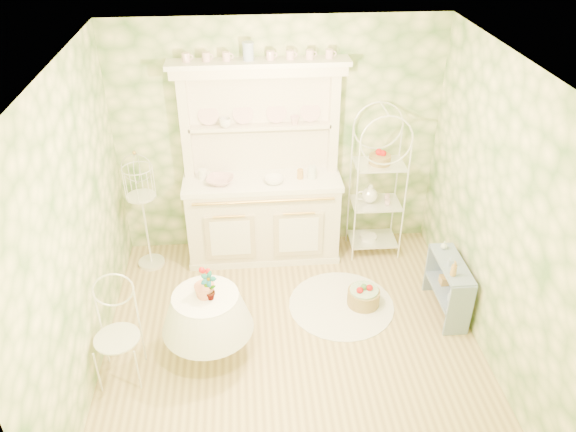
{
  "coord_description": "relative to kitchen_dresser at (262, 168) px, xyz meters",
  "views": [
    {
      "loc": [
        -0.38,
        -3.96,
        3.93
      ],
      "look_at": [
        0.0,
        0.5,
        1.15
      ],
      "focal_mm": 35.0,
      "sensor_mm": 36.0,
      "label": 1
    }
  ],
  "objects": [
    {
      "name": "wall_front",
      "position": [
        0.2,
        -3.32,
        0.21
      ],
      "size": [
        3.6,
        3.6,
        0.0
      ],
      "primitive_type": "plane",
      "color": "#F8F1B0",
      "rests_on": "floor"
    },
    {
      "name": "bottle_glass",
      "position": [
        1.81,
        -0.93,
        -0.5
      ],
      "size": [
        0.09,
        0.09,
        0.09
      ],
      "primitive_type": "imported",
      "rotation": [
        0.0,
        0.0,
        -0.44
      ],
      "color": "silver",
      "rests_on": "side_shelf"
    },
    {
      "name": "floor",
      "position": [
        0.2,
        -1.52,
        -1.15
      ],
      "size": [
        3.6,
        3.6,
        0.0
      ],
      "primitive_type": "plane",
      "color": "tan",
      "rests_on": "ground"
    },
    {
      "name": "side_shelf",
      "position": [
        1.82,
        -1.18,
        -0.83
      ],
      "size": [
        0.28,
        0.74,
        0.63
      ],
      "primitive_type": "cube",
      "rotation": [
        0.0,
        0.0,
        0.02
      ],
      "color": "#7B90AB",
      "rests_on": "floor"
    },
    {
      "name": "floor_basket",
      "position": [
        1.0,
        -1.01,
        -1.04
      ],
      "size": [
        0.4,
        0.4,
        0.21
      ],
      "primitive_type": "cylinder",
      "rotation": [
        0.0,
        0.0,
        0.28
      ],
      "color": "#A1854D",
      "rests_on": "floor"
    },
    {
      "name": "bowl_floral",
      "position": [
        -0.46,
        -0.06,
        -0.13
      ],
      "size": [
        0.35,
        0.35,
        0.07
      ],
      "primitive_type": "imported",
      "rotation": [
        0.0,
        0.0,
        -0.25
      ],
      "color": "white",
      "rests_on": "kitchen_dresser"
    },
    {
      "name": "cup_left",
      "position": [
        -0.37,
        0.14,
        0.47
      ],
      "size": [
        0.16,
        0.16,
        0.1
      ],
      "primitive_type": "imported",
      "rotation": [
        0.0,
        0.0,
        -0.28
      ],
      "color": "white",
      "rests_on": "kitchen_dresser"
    },
    {
      "name": "wall_right",
      "position": [
        2.0,
        -1.52,
        0.21
      ],
      "size": [
        3.6,
        3.6,
        0.0
      ],
      "primitive_type": "plane",
      "color": "#F8F1B0",
      "rests_on": "floor"
    },
    {
      "name": "lace_rug",
      "position": [
        0.77,
        -1.0,
        -1.14
      ],
      "size": [
        1.2,
        1.2,
        0.01
      ],
      "primitive_type": "cylinder",
      "rotation": [
        0.0,
        0.0,
        0.09
      ],
      "color": "white",
      "rests_on": "floor"
    },
    {
      "name": "birdcage_stand",
      "position": [
        -1.32,
        -0.1,
        -0.47
      ],
      "size": [
        0.36,
        0.36,
        1.34
      ],
      "primitive_type": "cube",
      "rotation": [
        0.0,
        0.0,
        0.14
      ],
      "color": "white",
      "rests_on": "floor"
    },
    {
      "name": "bottle_amber",
      "position": [
        1.76,
        -1.37,
        -0.46
      ],
      "size": [
        0.07,
        0.07,
        0.16
      ],
      "primitive_type": "imported",
      "rotation": [
        0.0,
        0.0,
        0.08
      ],
      "color": "#B38641",
      "rests_on": "side_shelf"
    },
    {
      "name": "cup_right",
      "position": [
        0.37,
        0.16,
        0.47
      ],
      "size": [
        0.11,
        0.11,
        0.09
      ],
      "primitive_type": "imported",
      "rotation": [
        0.0,
        0.0,
        -0.08
      ],
      "color": "white",
      "rests_on": "kitchen_dresser"
    },
    {
      "name": "ceiling",
      "position": [
        0.2,
        -1.52,
        1.56
      ],
      "size": [
        3.6,
        3.6,
        0.0
      ],
      "primitive_type": "plane",
      "color": "white",
      "rests_on": "floor"
    },
    {
      "name": "wall_back",
      "position": [
        0.2,
        0.28,
        0.21
      ],
      "size": [
        3.6,
        3.6,
        0.0
      ],
      "primitive_type": "plane",
      "color": "#F8F1B0",
      "rests_on": "floor"
    },
    {
      "name": "kitchen_dresser",
      "position": [
        0.0,
        0.0,
        0.0
      ],
      "size": [
        1.87,
        0.61,
        2.29
      ],
      "primitive_type": "cube",
      "color": "white",
      "rests_on": "floor"
    },
    {
      "name": "potted_geranium",
      "position": [
        -0.54,
        -1.64,
        -0.3
      ],
      "size": [
        0.17,
        0.15,
        0.28
      ],
      "primitive_type": "imported",
      "rotation": [
        0.0,
        0.0,
        -0.36
      ],
      "color": "#3F7238",
      "rests_on": "round_table"
    },
    {
      "name": "round_table",
      "position": [
        -0.59,
        -1.59,
        -0.78
      ],
      "size": [
        0.76,
        0.76,
        0.73
      ],
      "primitive_type": "cylinder",
      "rotation": [
        0.0,
        0.0,
        -0.15
      ],
      "color": "white",
      "rests_on": "floor"
    },
    {
      "name": "wall_left",
      "position": [
        -1.6,
        -1.52,
        0.21
      ],
      "size": [
        3.6,
        3.6,
        0.0
      ],
      "primitive_type": "plane",
      "color": "#F8F1B0",
      "rests_on": "floor"
    },
    {
      "name": "bowl_white",
      "position": [
        0.13,
        -0.1,
        -0.13
      ],
      "size": [
        0.23,
        0.23,
        0.07
      ],
      "primitive_type": "imported",
      "rotation": [
        0.0,
        0.0,
        -0.05
      ],
      "color": "white",
      "rests_on": "kitchen_dresser"
    },
    {
      "name": "bottle_blue",
      "position": [
        1.79,
        -1.21,
        -0.49
      ],
      "size": [
        0.06,
        0.06,
        0.11
      ],
      "primitive_type": "imported",
      "rotation": [
        0.0,
        0.0,
        -0.16
      ],
      "color": "#94A8CA",
      "rests_on": "side_shelf"
    },
    {
      "name": "bakers_rack",
      "position": [
        1.3,
        -0.02,
        -0.21
      ],
      "size": [
        0.59,
        0.43,
        1.88
      ],
      "primitive_type": "cube",
      "rotation": [
        0.0,
        0.0,
        -0.02
      ],
      "color": "white",
      "rests_on": "floor"
    },
    {
      "name": "cafe_chair",
      "position": [
        -1.36,
        -1.78,
        -0.67
      ],
      "size": [
        0.49,
        0.49,
        0.95
      ],
      "primitive_type": "cube",
      "rotation": [
        0.0,
        0.0,
        0.16
      ],
      "color": "white",
      "rests_on": "floor"
    }
  ]
}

